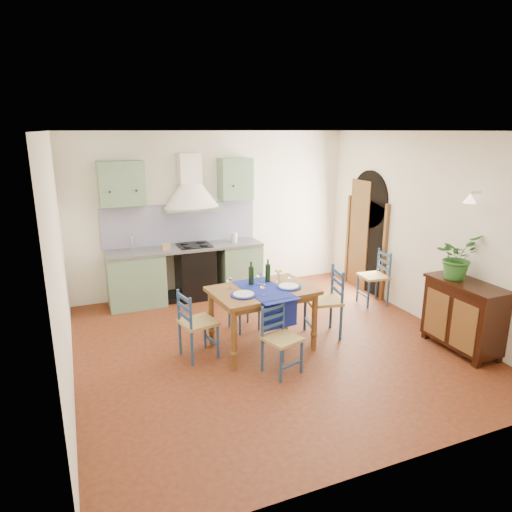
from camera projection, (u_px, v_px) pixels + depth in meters
The scene contains 13 objects.
floor at pixel (271, 345), 6.18m from camera, with size 5.00×5.00×0.00m, color #491C0F.
back_wall at pixel (191, 237), 7.77m from camera, with size 5.00×0.96×2.80m.
right_wall at pixel (413, 230), 6.99m from camera, with size 0.26×5.00×2.80m.
left_wall at pixel (60, 266), 4.89m from camera, with size 0.04×5.00×2.80m, color white.
ceiling at pixel (273, 130), 5.43m from camera, with size 5.00×5.00×0.01m, color silver.
dining_table at pixel (263, 296), 5.90m from camera, with size 1.38×1.05×1.15m.
chair_near at pixel (280, 339), 5.39m from camera, with size 0.48×0.48×0.83m.
chair_far at pixel (245, 303), 6.56m from camera, with size 0.43×0.43×0.79m.
chair_left at pixel (196, 324), 5.73m from camera, with size 0.49×0.49×0.89m.
chair_right at pixel (326, 301), 6.36m from camera, with size 0.54×0.54×0.98m.
chair_spare at pixel (375, 277), 7.55m from camera, with size 0.46×0.46×0.90m.
sideboard at pixel (463, 313), 5.92m from camera, with size 0.50×1.05×0.94m.
potted_plant at pixel (457, 257), 5.90m from camera, with size 0.53×0.46×0.59m, color #2B6828.
Camera 1 is at (-2.33, -5.13, 2.81)m, focal length 32.00 mm.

